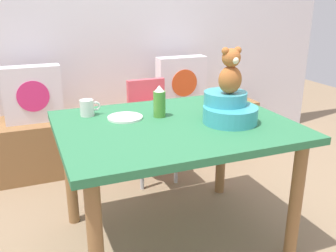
{
  "coord_description": "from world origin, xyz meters",
  "views": [
    {
      "loc": [
        -0.76,
        -1.8,
        1.39
      ],
      "look_at": [
        0.0,
        0.1,
        0.69
      ],
      "focal_mm": 39.98,
      "sensor_mm": 36.0,
      "label": 1
    }
  ],
  "objects_px": {
    "pillow_floral_right": "(181,81)",
    "pillow_floral_left": "(33,94)",
    "coffee_mug": "(87,108)",
    "dining_table": "(175,140)",
    "cell_phone": "(217,103)",
    "dinner_plate_near": "(125,117)",
    "teddy_bear": "(231,72)",
    "highchair": "(152,117)",
    "infant_seat_teal": "(228,109)",
    "ketchup_bottle": "(159,102)"
  },
  "relations": [
    {
      "from": "coffee_mug",
      "to": "pillow_floral_left",
      "type": "bearing_deg",
      "value": 106.4
    },
    {
      "from": "highchair",
      "to": "teddy_bear",
      "type": "height_order",
      "value": "teddy_bear"
    },
    {
      "from": "cell_phone",
      "to": "dining_table",
      "type": "bearing_deg",
      "value": 101.0
    },
    {
      "from": "pillow_floral_right",
      "to": "coffee_mug",
      "type": "distance_m",
      "value": 1.35
    },
    {
      "from": "pillow_floral_right",
      "to": "dining_table",
      "type": "xyz_separation_m",
      "value": [
        -0.58,
        -1.22,
        -0.04
      ]
    },
    {
      "from": "pillow_floral_right",
      "to": "highchair",
      "type": "xyz_separation_m",
      "value": [
        -0.43,
        -0.42,
        -0.16
      ]
    },
    {
      "from": "ketchup_bottle",
      "to": "cell_phone",
      "type": "distance_m",
      "value": 0.47
    },
    {
      "from": "pillow_floral_left",
      "to": "dinner_plate_near",
      "type": "bearing_deg",
      "value": -66.5
    },
    {
      "from": "highchair",
      "to": "teddy_bear",
      "type": "bearing_deg",
      "value": -81.25
    },
    {
      "from": "dinner_plate_near",
      "to": "pillow_floral_left",
      "type": "bearing_deg",
      "value": 113.5
    },
    {
      "from": "pillow_floral_right",
      "to": "ketchup_bottle",
      "type": "bearing_deg",
      "value": -119.56
    },
    {
      "from": "dinner_plate_near",
      "to": "dining_table",
      "type": "bearing_deg",
      "value": -37.56
    },
    {
      "from": "pillow_floral_right",
      "to": "dinner_plate_near",
      "type": "relative_size",
      "value": 2.2
    },
    {
      "from": "pillow_floral_left",
      "to": "highchair",
      "type": "distance_m",
      "value": 0.95
    },
    {
      "from": "dining_table",
      "to": "highchair",
      "type": "distance_m",
      "value": 0.83
    },
    {
      "from": "highchair",
      "to": "ketchup_bottle",
      "type": "bearing_deg",
      "value": -105.51
    },
    {
      "from": "pillow_floral_right",
      "to": "teddy_bear",
      "type": "height_order",
      "value": "teddy_bear"
    },
    {
      "from": "dining_table",
      "to": "coffee_mug",
      "type": "relative_size",
      "value": 10.54
    },
    {
      "from": "pillow_floral_right",
      "to": "cell_phone",
      "type": "bearing_deg",
      "value": -100.11
    },
    {
      "from": "ketchup_bottle",
      "to": "coffee_mug",
      "type": "height_order",
      "value": "ketchup_bottle"
    },
    {
      "from": "dinner_plate_near",
      "to": "teddy_bear",
      "type": "bearing_deg",
      "value": -26.93
    },
    {
      "from": "infant_seat_teal",
      "to": "pillow_floral_left",
      "type": "bearing_deg",
      "value": 126.64
    },
    {
      "from": "highchair",
      "to": "cell_phone",
      "type": "relative_size",
      "value": 5.49
    },
    {
      "from": "pillow_floral_right",
      "to": "highchair",
      "type": "distance_m",
      "value": 0.62
    },
    {
      "from": "pillow_floral_left",
      "to": "cell_phone",
      "type": "xyz_separation_m",
      "value": [
        1.09,
        -0.96,
        0.06
      ]
    },
    {
      "from": "ketchup_bottle",
      "to": "coffee_mug",
      "type": "bearing_deg",
      "value": 155.52
    },
    {
      "from": "dining_table",
      "to": "highchair",
      "type": "relative_size",
      "value": 1.6
    },
    {
      "from": "ketchup_bottle",
      "to": "pillow_floral_right",
      "type": "bearing_deg",
      "value": 60.44
    },
    {
      "from": "pillow_floral_left",
      "to": "dinner_plate_near",
      "type": "xyz_separation_m",
      "value": [
        0.45,
        -1.04,
        0.07
      ]
    },
    {
      "from": "infant_seat_teal",
      "to": "coffee_mug",
      "type": "height_order",
      "value": "infant_seat_teal"
    },
    {
      "from": "dining_table",
      "to": "infant_seat_teal",
      "type": "distance_m",
      "value": 0.34
    },
    {
      "from": "infant_seat_teal",
      "to": "teddy_bear",
      "type": "relative_size",
      "value": 1.32
    },
    {
      "from": "dinner_plate_near",
      "to": "cell_phone",
      "type": "xyz_separation_m",
      "value": [
        0.64,
        0.08,
        -0.0
      ]
    },
    {
      "from": "coffee_mug",
      "to": "dinner_plate_near",
      "type": "xyz_separation_m",
      "value": [
        0.19,
        -0.13,
        -0.04
      ]
    },
    {
      "from": "pillow_floral_left",
      "to": "dinner_plate_near",
      "type": "distance_m",
      "value": 1.14
    },
    {
      "from": "pillow_floral_left",
      "to": "pillow_floral_right",
      "type": "relative_size",
      "value": 1.0
    },
    {
      "from": "teddy_bear",
      "to": "coffee_mug",
      "type": "height_order",
      "value": "teddy_bear"
    },
    {
      "from": "teddy_bear",
      "to": "cell_phone",
      "type": "distance_m",
      "value": 0.46
    },
    {
      "from": "pillow_floral_right",
      "to": "ketchup_bottle",
      "type": "xyz_separation_m",
      "value": [
        -0.61,
        -1.08,
        0.15
      ]
    },
    {
      "from": "pillow_floral_right",
      "to": "infant_seat_teal",
      "type": "distance_m",
      "value": 1.35
    },
    {
      "from": "pillow_floral_right",
      "to": "coffee_mug",
      "type": "relative_size",
      "value": 3.67
    },
    {
      "from": "teddy_bear",
      "to": "pillow_floral_right",
      "type": "bearing_deg",
      "value": 77.42
    },
    {
      "from": "highchair",
      "to": "dinner_plate_near",
      "type": "distance_m",
      "value": 0.77
    },
    {
      "from": "infant_seat_teal",
      "to": "highchair",
      "type": "bearing_deg",
      "value": 98.76
    },
    {
      "from": "pillow_floral_right",
      "to": "pillow_floral_left",
      "type": "bearing_deg",
      "value": 180.0
    },
    {
      "from": "cell_phone",
      "to": "coffee_mug",
      "type": "bearing_deg",
      "value": 64.58
    },
    {
      "from": "dining_table",
      "to": "cell_phone",
      "type": "relative_size",
      "value": 8.78
    },
    {
      "from": "dining_table",
      "to": "coffee_mug",
      "type": "distance_m",
      "value": 0.54
    },
    {
      "from": "pillow_floral_right",
      "to": "ketchup_bottle",
      "type": "distance_m",
      "value": 1.25
    },
    {
      "from": "pillow_floral_left",
      "to": "dining_table",
      "type": "bearing_deg",
      "value": -60.7
    }
  ]
}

